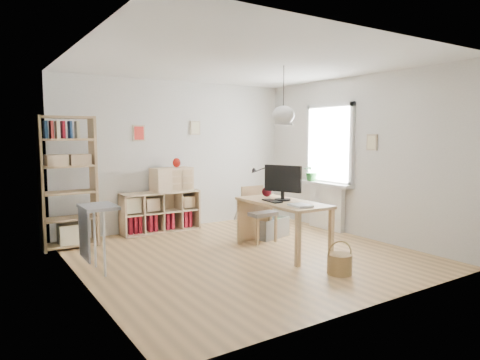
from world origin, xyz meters
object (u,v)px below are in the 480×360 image
desk (282,208)px  chair (257,210)px  cube_shelf (159,215)px  monitor (283,181)px  tall_bookshelf (67,177)px  storage_chest (265,223)px  drawer_chest (172,179)px

desk → chair: chair is taller
cube_shelf → chair: chair is taller
desk → chair: (0.06, 0.73, -0.15)m
desk → chair: bearing=84.9°
monitor → desk: bearing=-150.8°
cube_shelf → chair: (1.09, -1.51, 0.21)m
tall_bookshelf → desk: bearing=-37.0°
cube_shelf → storage_chest: bearing=-43.4°
desk → cube_shelf: size_ratio=1.07×
tall_bookshelf → storage_chest: tall_bookshelf is taller
storage_chest → monitor: 1.22m
cube_shelf → monitor: size_ratio=2.42×
chair → storage_chest: chair is taller
desk → drawer_chest: size_ratio=2.05×
cube_shelf → monitor: monitor is taller
cube_shelf → tall_bookshelf: bearing=-169.8°
desk → tall_bookshelf: (-2.59, 1.95, 0.43)m
monitor → drawer_chest: 2.28m
chair → monitor: monitor is taller
chair → monitor: bearing=-93.1°
cube_shelf → drawer_chest: drawer_chest is taller
cube_shelf → tall_bookshelf: size_ratio=0.70×
cube_shelf → drawer_chest: size_ratio=1.91×
cube_shelf → monitor: 2.53m
desk → storage_chest: size_ratio=1.76×
desk → drawer_chest: (-0.78, 2.19, 0.27)m
chair → storage_chest: bearing=30.2°
tall_bookshelf → monitor: tall_bookshelf is taller
chair → storage_chest: size_ratio=1.04×
desk → storage_chest: bearing=68.2°
chair → cube_shelf: bearing=123.6°
tall_bookshelf → drawer_chest: bearing=7.6°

